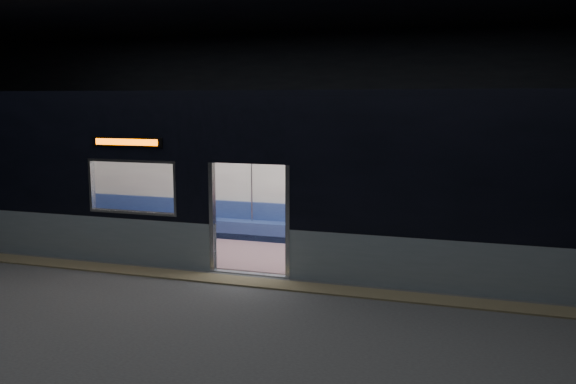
% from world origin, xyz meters
% --- Properties ---
extents(station_floor, '(24.00, 14.00, 0.01)m').
position_xyz_m(station_floor, '(0.00, 0.00, -0.01)').
color(station_floor, '#47494C').
rests_on(station_floor, ground).
extents(station_envelope, '(24.00, 14.00, 5.00)m').
position_xyz_m(station_envelope, '(0.00, 0.00, 3.66)').
color(station_envelope, black).
rests_on(station_envelope, station_floor).
extents(tactile_strip, '(22.80, 0.50, 0.03)m').
position_xyz_m(tactile_strip, '(0.00, 0.55, 0.01)').
color(tactile_strip, '#8C7F59').
rests_on(tactile_strip, station_floor).
extents(metro_car, '(18.00, 3.04, 3.35)m').
position_xyz_m(metro_car, '(-0.00, 2.54, 1.85)').
color(metro_car, '#8D9BA8').
rests_on(metro_car, station_floor).
extents(passenger, '(0.39, 0.67, 1.33)m').
position_xyz_m(passenger, '(0.82, 3.55, 0.78)').
color(passenger, black).
rests_on(passenger, metro_car).
extents(handbag, '(0.32, 0.30, 0.14)m').
position_xyz_m(handbag, '(0.84, 3.33, 0.67)').
color(handbag, black).
rests_on(handbag, passenger).
extents(transit_map, '(0.95, 0.03, 0.62)m').
position_xyz_m(transit_map, '(5.00, 3.85, 1.46)').
color(transit_map, white).
rests_on(transit_map, metro_car).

